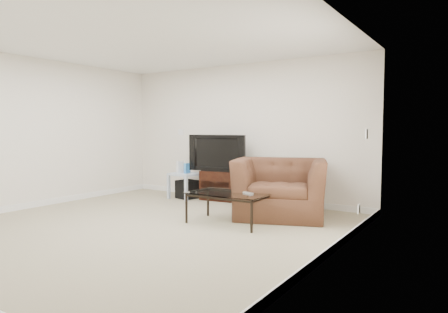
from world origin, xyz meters
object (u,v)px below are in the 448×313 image
Objects in this scene: subwoofer at (188,189)px; coffee_table at (228,208)px; recliner at (280,178)px; television at (220,153)px; side_table at (186,186)px; tv_stand at (220,185)px.

subwoofer is 2.17m from coffee_table.
subwoofer is 0.26× the size of recliner.
recliner is (1.53, -0.65, -0.29)m from television.
television reaches higher than subwoofer.
television is 0.80× the size of recliner.
side_table is 1.47× the size of subwoofer.
tv_stand is 1.30× the size of side_table.
tv_stand is 0.65m from subwoofer.
tv_stand is at bearing 19.31° from subwoofer.
coffee_table is at bearing -136.99° from recliner.
tv_stand reaches higher than coffee_table.
tv_stand reaches higher than side_table.
tv_stand reaches higher than subwoofer.
side_table is (-0.64, -0.20, -0.64)m from television.
recliner is at bearing -30.71° from tv_stand.
tv_stand is 0.61× the size of television.
television is 0.98× the size of coffee_table.
tv_stand is at bearing 127.03° from coffee_table.
recliner is (1.54, -0.68, 0.31)m from tv_stand.
television reaches higher than side_table.
tv_stand is at bearing 19.82° from side_table.
television reaches higher than coffee_table.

